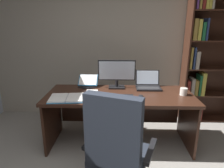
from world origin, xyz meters
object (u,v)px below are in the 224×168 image
object	(u,v)px
laptop	(148,84)
monitor	(117,74)
computer_mouse	(141,97)
open_binder	(67,98)
coffee_mug	(184,92)
notepad	(91,92)
office_chair	(117,155)
desk	(120,105)
keyboard	(116,97)
bookshelf	(207,58)
reading_stand_with_book	(88,81)
pen	(93,92)

from	to	relation	value
laptop	monitor	bearing A→B (deg)	-179.45
laptop	computer_mouse	xyz separation A→B (m)	(-0.14, -0.41, -0.03)
open_binder	coffee_mug	distance (m)	1.45
coffee_mug	notepad	bearing A→B (deg)	177.73
office_chair	open_binder	bearing A→B (deg)	150.85
coffee_mug	desk	bearing A→B (deg)	172.94
monitor	open_binder	distance (m)	0.77
keyboard	notepad	bearing A→B (deg)	151.37
computer_mouse	laptop	bearing A→B (deg)	71.09
bookshelf	keyboard	xyz separation A→B (m)	(-1.43, -0.94, -0.33)
reading_stand_with_book	keyboard	bearing A→B (deg)	-48.18
desk	open_binder	world-z (taller)	open_binder
keyboard	reading_stand_with_book	size ratio (longest dim) A/B	1.54
desk	notepad	world-z (taller)	notepad
monitor	computer_mouse	bearing A→B (deg)	-53.69
reading_stand_with_book	office_chair	bearing A→B (deg)	-70.30
reading_stand_with_book	pen	distance (m)	0.30
laptop	keyboard	bearing A→B (deg)	-136.94
monitor	reading_stand_with_book	world-z (taller)	monitor
bookshelf	coffee_mug	xyz separation A→B (m)	(-0.58, -0.80, -0.30)
office_chair	open_binder	world-z (taller)	office_chair
pen	office_chair	bearing A→B (deg)	-70.44
desk	notepad	bearing A→B (deg)	-171.85
computer_mouse	office_chair	bearing A→B (deg)	-110.67
bookshelf	reading_stand_with_book	size ratio (longest dim) A/B	8.16
monitor	reading_stand_with_book	distance (m)	0.43
bookshelf	coffee_mug	bearing A→B (deg)	-125.98
laptop	coffee_mug	xyz separation A→B (m)	(0.41, -0.28, -0.00)
laptop	open_binder	distance (m)	1.13
office_chair	monitor	distance (m)	1.24
bookshelf	pen	xyz separation A→B (m)	(-1.74, -0.76, -0.33)
notepad	coffee_mug	world-z (taller)	coffee_mug
open_binder	monitor	bearing A→B (deg)	32.13
keyboard	open_binder	distance (m)	0.59
pen	notepad	bearing A→B (deg)	180.00
office_chair	open_binder	distance (m)	0.97
bookshelf	monitor	xyz separation A→B (m)	(-1.43, -0.53, -0.14)
open_binder	pen	xyz separation A→B (m)	(0.28, 0.23, 0.00)
keyboard	notepad	xyz separation A→B (m)	(-0.33, 0.18, -0.01)
office_chair	monitor	world-z (taller)	monitor
desk	keyboard	bearing A→B (deg)	-100.33
monitor	keyboard	bearing A→B (deg)	-90.00
laptop	pen	bearing A→B (deg)	-162.72
bookshelf	office_chair	xyz separation A→B (m)	(-1.41, -1.68, -0.61)
laptop	reading_stand_with_book	size ratio (longest dim) A/B	1.25
bookshelf	pen	distance (m)	1.93
computer_mouse	reading_stand_with_book	size ratio (longest dim) A/B	0.38
desk	laptop	world-z (taller)	laptop
monitor	keyboard	xyz separation A→B (m)	(0.00, -0.41, -0.19)
office_chair	computer_mouse	bearing A→B (deg)	88.81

